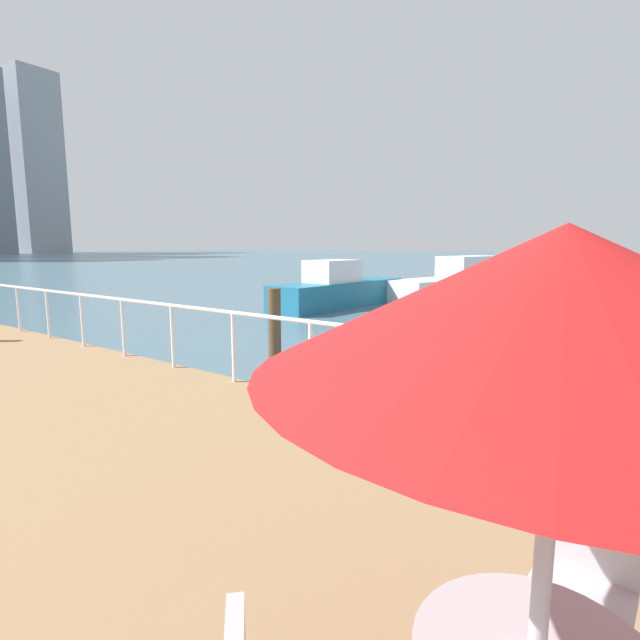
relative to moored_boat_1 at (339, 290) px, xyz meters
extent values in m
plane|color=#476675|center=(-7.82, 4.96, -0.66)|extent=(300.00, 300.00, 0.00)
cube|color=olive|center=(-4.56, -6.95, -0.57)|extent=(13.51, 2.00, 0.18)
cylinder|color=white|center=(-10.97, -10.05, 0.27)|extent=(0.06, 0.06, 1.05)
cylinder|color=white|center=(-10.97, -8.59, 0.27)|extent=(0.06, 0.06, 1.05)
cylinder|color=white|center=(-10.97, -7.14, 0.27)|extent=(0.06, 0.06, 1.05)
cylinder|color=white|center=(-10.97, -5.68, 0.27)|extent=(0.06, 0.06, 1.05)
cylinder|color=white|center=(-10.97, -4.22, 0.27)|extent=(0.06, 0.06, 1.05)
cylinder|color=white|center=(-10.97, -2.76, 0.27)|extent=(0.06, 0.06, 1.05)
cylinder|color=white|center=(-10.97, -1.30, 0.27)|extent=(0.06, 0.06, 1.05)
cylinder|color=white|center=(-10.97, 0.16, 0.27)|extent=(0.06, 0.06, 1.05)
cylinder|color=white|center=(-10.97, 1.61, 0.27)|extent=(0.06, 0.06, 1.05)
cylinder|color=white|center=(-10.97, -4.95, 0.79)|extent=(0.06, 27.70, 0.06)
cylinder|color=brown|center=(-8.62, -4.38, 0.13)|extent=(0.26, 0.26, 1.58)
cylinder|color=#473826|center=(-1.94, -9.39, 0.26)|extent=(0.27, 0.27, 1.84)
cube|color=#1E6B8C|center=(0.08, 0.00, -0.16)|extent=(6.76, 2.01, 0.99)
cube|color=white|center=(-0.37, 0.02, 0.75)|extent=(2.19, 1.44, 0.85)
cube|color=white|center=(5.63, -2.42, -0.19)|extent=(7.62, 3.38, 0.94)
cube|color=white|center=(6.88, -2.68, 0.75)|extent=(3.50, 2.15, 0.95)
cylinder|color=#B2B2B7|center=(-14.44, -10.77, 0.76)|extent=(0.06, 0.06, 2.05)
cone|color=red|center=(-14.44, -10.77, 1.64)|extent=(1.83, 1.83, 0.45)
cube|color=#B7B7BC|center=(-13.69, -10.78, 0.19)|extent=(0.45, 0.45, 0.06)
cube|color=#B7B7BC|center=(-13.47, -10.79, 0.42)|extent=(0.07, 0.44, 0.45)
cube|color=#8C939E|center=(46.14, 128.78, 22.15)|extent=(12.16, 13.52, 45.62)
camera|label=1|loc=(-16.02, -11.06, 1.80)|focal=27.89mm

